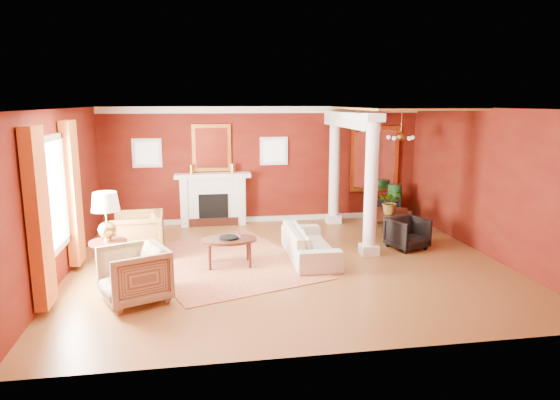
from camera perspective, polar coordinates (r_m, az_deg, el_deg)
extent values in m
plane|color=brown|center=(9.55, 0.95, -7.25)|extent=(8.00, 8.00, 0.00)
cube|color=#611C0D|center=(12.62, -1.85, 4.04)|extent=(8.00, 0.04, 2.90)
cube|color=#611C0D|center=(5.87, 7.10, -4.44)|extent=(8.00, 0.04, 2.90)
cube|color=#611C0D|center=(9.36, -23.88, 0.56)|extent=(0.04, 7.00, 2.90)
cube|color=#611C0D|center=(10.66, 22.67, 1.84)|extent=(0.04, 7.00, 2.90)
cube|color=white|center=(9.06, 1.01, 10.42)|extent=(8.00, 7.00, 0.04)
cube|color=white|center=(12.49, -7.65, -0.08)|extent=(1.60, 0.34, 1.20)
cube|color=black|center=(12.35, -7.61, -0.92)|extent=(0.72, 0.03, 0.70)
cube|color=black|center=(12.42, -7.57, -2.50)|extent=(1.20, 0.05, 0.20)
cube|color=white|center=(12.34, -7.72, 2.80)|extent=(1.85, 0.42, 0.10)
cube|color=white|center=(12.46, -10.87, -0.21)|extent=(0.16, 0.40, 1.20)
cube|color=white|center=(12.50, -4.44, -0.01)|extent=(0.16, 0.40, 1.20)
cube|color=gold|center=(12.43, -7.83, 5.92)|extent=(0.95, 0.06, 1.15)
cube|color=white|center=(12.40, -7.82, 5.91)|extent=(0.78, 0.02, 0.98)
cube|color=white|center=(12.51, -14.96, 5.22)|extent=(0.70, 0.06, 0.70)
cube|color=white|center=(12.47, -14.97, 5.20)|extent=(0.54, 0.02, 0.54)
cube|color=white|center=(12.59, -0.71, 5.63)|extent=(0.70, 0.06, 0.70)
cube|color=white|center=(12.55, -0.69, 5.61)|extent=(0.54, 0.02, 0.54)
cube|color=white|center=(8.77, -24.79, 0.49)|extent=(0.03, 1.30, 1.70)
cube|color=white|center=(8.10, -25.84, -0.41)|extent=(0.08, 0.10, 1.90)
cube|color=white|center=(9.43, -23.49, 1.28)|extent=(0.08, 0.10, 1.90)
cube|color=#B5521F|center=(7.83, -25.86, -1.91)|extent=(0.18, 0.55, 2.60)
cube|color=#B5521F|center=(9.72, -22.60, 0.73)|extent=(0.18, 0.55, 2.60)
cube|color=white|center=(10.22, 10.12, -5.59)|extent=(0.34, 0.34, 0.20)
cylinder|color=white|center=(9.92, 10.38, 1.90)|extent=(0.26, 0.26, 2.50)
cube|color=white|center=(9.80, 10.65, 9.24)|extent=(0.36, 0.36, 0.16)
cube|color=white|center=(12.71, 6.11, -2.15)|extent=(0.34, 0.34, 0.20)
cylinder|color=white|center=(12.47, 6.24, 3.89)|extent=(0.26, 0.26, 2.50)
cube|color=white|center=(12.37, 6.36, 9.74)|extent=(0.36, 0.36, 0.16)
cube|color=white|center=(11.32, 7.86, 9.06)|extent=(0.30, 3.20, 0.32)
cube|color=gold|center=(11.57, 13.66, 10.14)|extent=(2.30, 3.40, 0.04)
cube|color=gold|center=(13.26, 10.73, 4.63)|extent=(1.30, 0.06, 1.70)
cube|color=white|center=(13.22, 10.79, 4.62)|extent=(1.10, 0.02, 1.50)
cylinder|color=gold|center=(11.64, 13.72, 8.69)|extent=(0.02, 0.02, 0.65)
sphere|color=gold|center=(11.66, 13.65, 7.09)|extent=(0.20, 0.20, 0.20)
sphere|color=beige|center=(11.77, 14.91, 6.92)|extent=(0.09, 0.09, 0.09)
sphere|color=beige|center=(11.94, 13.53, 7.04)|extent=(0.09, 0.09, 0.09)
sphere|color=beige|center=(11.72, 12.30, 7.02)|extent=(0.09, 0.09, 0.09)
sphere|color=beige|center=(11.42, 12.91, 6.89)|extent=(0.09, 0.09, 0.09)
sphere|color=beige|center=(11.45, 14.56, 6.83)|extent=(0.09, 0.09, 0.09)
cube|color=white|center=(12.48, -1.87, 10.27)|extent=(8.00, 0.08, 0.16)
cube|color=white|center=(12.83, -1.79, -2.15)|extent=(8.00, 0.08, 0.12)
cube|color=maroon|center=(9.70, -6.29, -6.98)|extent=(3.76, 4.33, 0.01)
imported|color=beige|center=(9.76, 3.43, -4.35)|extent=(0.65, 2.10, 0.82)
imported|color=black|center=(10.20, -15.95, -3.61)|extent=(0.94, 0.99, 0.98)
imported|color=tan|center=(7.99, -16.35, -7.90)|extent=(1.15, 1.18, 0.94)
cylinder|color=black|center=(9.32, -5.85, -4.56)|extent=(1.04, 1.04, 0.05)
cylinder|color=black|center=(9.17, -8.01, -6.62)|extent=(0.05, 0.05, 0.47)
cylinder|color=black|center=(9.21, -3.45, -6.44)|extent=(0.05, 0.05, 0.47)
cylinder|color=black|center=(9.60, -8.08, -5.79)|extent=(0.05, 0.05, 0.47)
cylinder|color=black|center=(9.64, -3.73, -5.63)|extent=(0.05, 0.05, 0.47)
imported|color=black|center=(9.35, -5.70, -3.62)|extent=(0.17, 0.06, 0.23)
cylinder|color=black|center=(9.07, -18.78, -8.75)|extent=(0.46, 0.46, 0.04)
cylinder|color=black|center=(8.97, -18.91, -6.75)|extent=(0.10, 0.10, 0.71)
cylinder|color=black|center=(8.87, -19.06, -4.57)|extent=(0.62, 0.62, 0.04)
sphere|color=gold|center=(8.82, -19.14, -3.27)|extent=(0.29, 0.29, 0.29)
cylinder|color=gold|center=(8.77, -19.23, -1.96)|extent=(0.03, 0.03, 0.31)
cone|color=beige|center=(8.71, -19.35, -0.16)|extent=(0.46, 0.46, 0.31)
imported|color=black|center=(11.74, 12.68, -2.00)|extent=(0.97, 1.50, 0.79)
imported|color=black|center=(10.72, 14.37, -3.54)|extent=(0.88, 0.85, 0.72)
imported|color=black|center=(13.03, 11.62, -0.80)|extent=(0.71, 0.67, 0.73)
sphere|color=#15431C|center=(13.20, 12.88, -1.48)|extent=(0.40, 0.40, 0.40)
cylinder|color=#15431C|center=(13.15, 12.94, -0.28)|extent=(0.35, 0.35, 0.94)
imported|color=#26591E|center=(11.55, 12.60, 0.92)|extent=(0.70, 0.73, 0.45)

